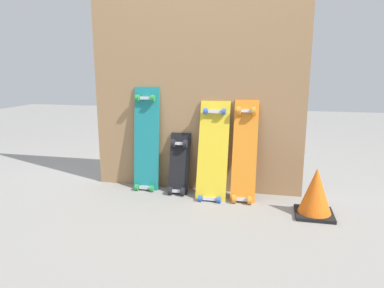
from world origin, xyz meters
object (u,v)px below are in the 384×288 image
at_px(skateboard_orange, 244,155).
at_px(traffic_cone, 316,192).
at_px(skateboard_teal, 146,143).
at_px(skateboard_black, 179,167).
at_px(skateboard_yellow, 213,155).

relative_size(skateboard_orange, traffic_cone, 2.42).
xyz_separation_m(skateboard_teal, skateboard_black, (0.29, -0.03, -0.18)).
relative_size(skateboard_yellow, skateboard_orange, 0.99).
bearing_deg(traffic_cone, skateboard_teal, 167.75).
relative_size(skateboard_black, skateboard_yellow, 0.66).
bearing_deg(traffic_cone, skateboard_black, 166.20).
height_order(skateboard_black, traffic_cone, skateboard_black).
relative_size(skateboard_yellow, traffic_cone, 2.41).
xyz_separation_m(skateboard_teal, skateboard_orange, (0.82, -0.06, -0.04)).
bearing_deg(traffic_cone, skateboard_yellow, 163.83).
height_order(skateboard_teal, skateboard_yellow, skateboard_teal).
height_order(skateboard_black, skateboard_yellow, skateboard_yellow).
height_order(skateboard_yellow, traffic_cone, skateboard_yellow).
xyz_separation_m(skateboard_black, traffic_cone, (1.04, -0.26, -0.04)).
distance_m(skateboard_orange, traffic_cone, 0.59).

